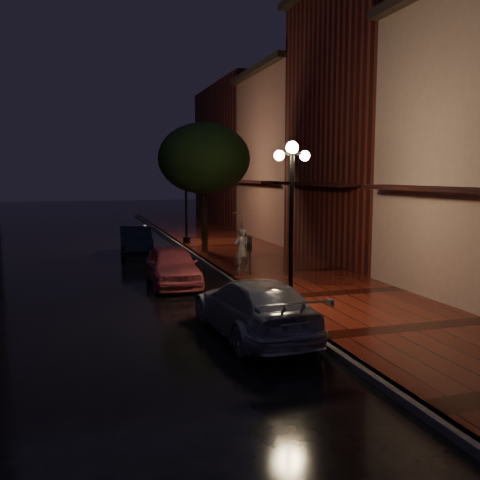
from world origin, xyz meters
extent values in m
plane|color=black|center=(0.00, 0.00, 0.00)|extent=(120.00, 120.00, 0.00)
cube|color=#4D160D|center=(2.25, 0.00, 0.07)|extent=(4.50, 60.00, 0.15)
cube|color=#595451|center=(0.00, 0.00, 0.07)|extent=(0.25, 60.00, 0.15)
cube|color=#511914|center=(7.00, 2.00, 5.50)|extent=(5.00, 8.00, 11.00)
cube|color=#8C5951|center=(7.00, 10.00, 4.50)|extent=(5.00, 8.00, 9.00)
cube|color=#511914|center=(7.00, 20.00, 5.00)|extent=(5.00, 12.00, 10.00)
cylinder|color=black|center=(0.35, -5.00, 2.15)|extent=(0.12, 0.12, 4.00)
cylinder|color=black|center=(0.35, -5.00, 0.30)|extent=(0.36, 0.36, 0.30)
cube|color=black|center=(0.35, -5.00, 4.15)|extent=(0.70, 0.08, 0.08)
sphere|color=#F0D690|center=(0.35, -5.00, 4.30)|extent=(0.32, 0.32, 0.32)
sphere|color=#F0D690|center=(0.00, -5.00, 4.10)|extent=(0.26, 0.26, 0.26)
sphere|color=#F0D690|center=(0.70, -5.00, 4.10)|extent=(0.26, 0.26, 0.26)
cylinder|color=black|center=(0.35, 9.00, 2.15)|extent=(0.12, 0.12, 4.00)
cylinder|color=black|center=(0.35, 9.00, 0.30)|extent=(0.36, 0.36, 0.30)
cube|color=black|center=(0.35, 9.00, 4.15)|extent=(0.70, 0.08, 0.08)
sphere|color=#F0D690|center=(0.35, 9.00, 4.30)|extent=(0.32, 0.32, 0.32)
sphere|color=#F0D690|center=(0.00, 9.00, 4.10)|extent=(0.26, 0.26, 0.26)
sphere|color=#F0D690|center=(0.70, 9.00, 4.10)|extent=(0.26, 0.26, 0.26)
cylinder|color=black|center=(0.60, 6.00, 1.75)|extent=(0.28, 0.28, 3.20)
ellipsoid|color=black|center=(0.60, 6.00, 4.35)|extent=(4.16, 4.16, 3.20)
sphere|color=black|center=(1.30, 6.60, 3.75)|extent=(1.80, 1.80, 1.80)
sphere|color=black|center=(0.00, 5.30, 3.85)|extent=(1.80, 1.80, 1.80)
imported|color=#C6515C|center=(-1.99, -0.52, 0.66)|extent=(1.65, 3.89, 1.31)
imported|color=black|center=(-2.45, 6.66, 0.65)|extent=(1.60, 4.02, 1.30)
imported|color=#A9AAB1|center=(-1.17, -6.55, 0.65)|extent=(2.08, 4.58, 1.30)
imported|color=white|center=(0.69, 0.47, 0.94)|extent=(0.62, 0.45, 1.58)
imported|color=silver|center=(0.69, 0.47, 1.94)|extent=(0.92, 0.93, 0.84)
cylinder|color=black|center=(0.69, 0.47, 1.31)|extent=(0.02, 0.02, 1.26)
cube|color=black|center=(0.95, 0.42, 1.04)|extent=(0.13, 0.29, 0.32)
cylinder|color=black|center=(1.00, 0.47, 0.68)|extent=(0.06, 0.06, 1.06)
cube|color=black|center=(1.00, 0.47, 1.31)|extent=(0.13, 0.11, 0.21)
camera|label=1|loc=(-4.88, -17.73, 3.61)|focal=40.00mm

